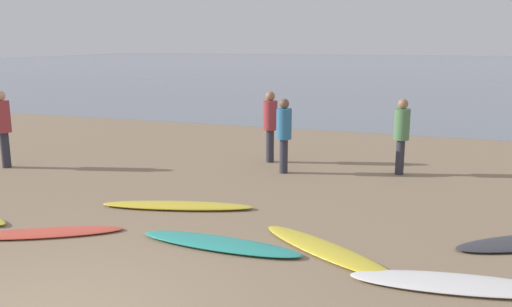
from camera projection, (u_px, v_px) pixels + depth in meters
The scene contains 11 objects.
ground_plane at pixel (295, 151), 14.42m from camera, with size 120.00×120.00×0.20m, color #8C7559.
ocean_water at pixel (412, 65), 63.22m from camera, with size 140.00×100.00×0.01m, color slate.
surfboard_2 at pixel (45, 233), 7.91m from camera, with size 2.30×0.46×0.06m, color #D84C38.
surfboard_3 at pixel (178, 206), 9.17m from camera, with size 2.67×0.45×0.09m, color yellow.
surfboard_4 at pixel (219, 243), 7.45m from camera, with size 2.44×0.52×0.09m, color teal.
surfboard_5 at pixel (326, 250), 7.24m from camera, with size 2.41×0.51×0.08m, color yellow.
surfboard_6 at pixel (457, 284), 6.22m from camera, with size 2.50×0.58×0.08m, color white.
person_0 at pixel (402, 130), 11.32m from camera, with size 0.33×0.33×1.66m.
person_1 at pixel (3, 123), 11.92m from camera, with size 0.36×0.36×1.77m.
person_2 at pixel (284, 130), 11.43m from camera, with size 0.33×0.33×1.64m.
person_3 at pixel (270, 121), 12.47m from camera, with size 0.34×0.34×1.70m.
Camera 1 is at (3.69, -3.66, 2.86)m, focal length 36.85 mm.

